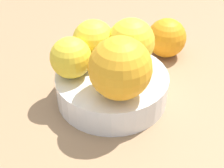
% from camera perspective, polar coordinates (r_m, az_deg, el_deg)
% --- Properties ---
extents(ground_plane, '(1.10, 1.10, 0.02)m').
position_cam_1_polar(ground_plane, '(0.52, -0.00, -3.26)').
color(ground_plane, '#997551').
extents(fruit_bowl, '(0.18, 0.18, 0.05)m').
position_cam_1_polar(fruit_bowl, '(0.50, -0.00, -0.52)').
color(fruit_bowl, white).
rests_on(fruit_bowl, ground_plane).
extents(orange_in_bowl_0, '(0.07, 0.07, 0.07)m').
position_cam_1_polar(orange_in_bowl_0, '(0.49, 3.50, 7.69)').
color(orange_in_bowl_0, yellow).
rests_on(orange_in_bowl_0, fruit_bowl).
extents(orange_in_bowl_1, '(0.06, 0.06, 0.06)m').
position_cam_1_polar(orange_in_bowl_1, '(0.47, -7.53, 4.78)').
color(orange_in_bowl_1, yellow).
rests_on(orange_in_bowl_1, fruit_bowl).
extents(orange_in_bowl_2, '(0.09, 0.09, 0.09)m').
position_cam_1_polar(orange_in_bowl_2, '(0.42, 1.52, 2.90)').
color(orange_in_bowl_2, '#F9A823').
rests_on(orange_in_bowl_2, fruit_bowl).
extents(orange_in_bowl_3, '(0.07, 0.07, 0.07)m').
position_cam_1_polar(orange_in_bowl_3, '(0.50, -3.28, 7.88)').
color(orange_in_bowl_3, yellow).
rests_on(orange_in_bowl_3, fruit_bowl).
extents(orange_loose_0, '(0.07, 0.07, 0.07)m').
position_cam_1_polar(orange_loose_0, '(0.61, 9.93, 8.30)').
color(orange_loose_0, orange).
rests_on(orange_loose_0, ground_plane).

